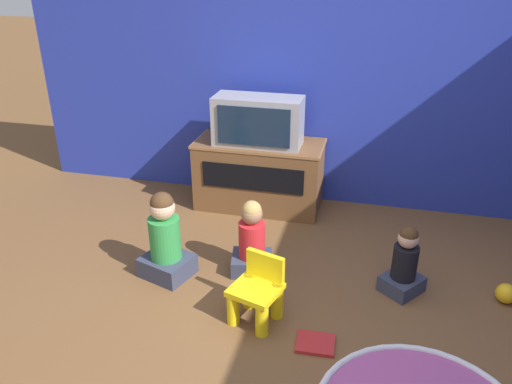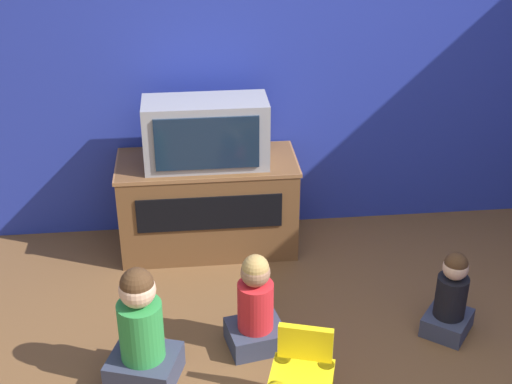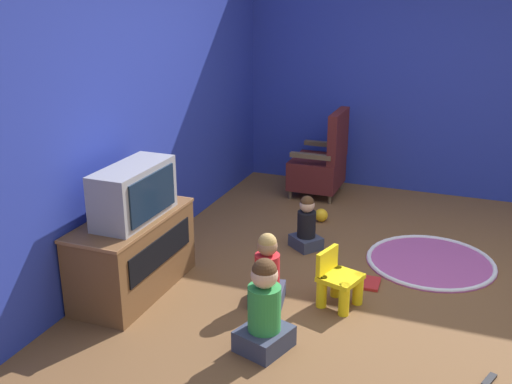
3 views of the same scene
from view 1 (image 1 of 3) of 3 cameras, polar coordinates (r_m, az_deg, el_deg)
ground_plane at (r=3.04m, az=6.63°, el=-18.32°), size 30.00×30.00×0.00m
wall_back at (r=4.40m, az=8.83°, el=16.26°), size 5.59×0.12×2.82m
tv_cabinet at (r=4.48m, az=0.36°, el=2.13°), size 1.13×0.51×0.62m
television at (r=4.26m, az=0.23°, el=8.12°), size 0.75×0.33×0.42m
yellow_kid_chair at (r=3.17m, az=0.10°, el=-11.61°), size 0.35×0.34×0.43m
child_watching_left at (r=3.53m, az=16.61°, el=-7.89°), size 0.33×0.34×0.50m
child_watching_center at (r=3.57m, az=-10.34°, el=-5.47°), size 0.41×0.38×0.66m
child_watching_right at (r=3.58m, az=-0.48°, el=-5.69°), size 0.33×0.30×0.57m
toy_ball at (r=3.76m, az=26.67°, el=-10.31°), size 0.13×0.13×0.13m
book at (r=3.11m, az=6.80°, el=-16.80°), size 0.23×0.20×0.02m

